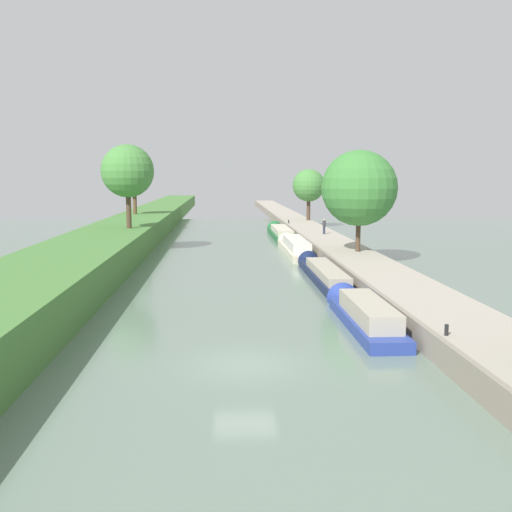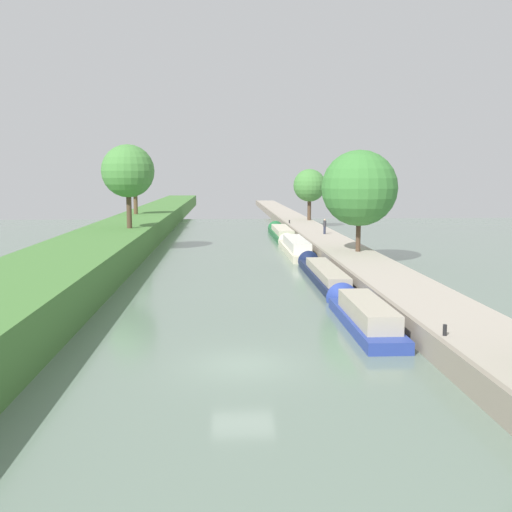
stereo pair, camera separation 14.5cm
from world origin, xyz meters
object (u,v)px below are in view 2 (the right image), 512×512
Objects in this scene: narrowboat_cream at (295,247)px; mooring_bollard_near at (445,330)px; person_walking at (325,226)px; narrowboat_navy at (323,273)px; mooring_bollard_far at (289,222)px; narrowboat_green at (281,232)px; narrowboat_blue at (362,313)px.

mooring_bollard_near reaches higher than narrowboat_cream.
mooring_bollard_near is at bearing -86.74° from narrowboat_cream.
narrowboat_navy is at bearing -99.89° from person_walking.
mooring_bollard_far reaches higher than narrowboat_navy.
narrowboat_green is 35.24× the size of mooring_bollard_far.
mooring_bollard_near is (1.87, -6.24, 0.76)m from narrowboat_blue.
mooring_bollard_far reaches higher than narrowboat_cream.
mooring_bollard_far reaches higher than narrowboat_blue.
person_walking is 3.69× the size of mooring_bollard_far.
narrowboat_blue is 0.69× the size of narrowboat_navy.
narrowboat_cream is at bearing -94.99° from mooring_bollard_far.
narrowboat_cream is 31.91× the size of mooring_bollard_far.
mooring_bollard_near is at bearing -93.07° from person_walking.
narrowboat_navy is at bearing -88.94° from narrowboat_cream.
person_walking is (3.89, 22.31, 1.50)m from narrowboat_navy.
narrowboat_cream is 15.49m from narrowboat_green.
narrowboat_navy is 37.14m from mooring_bollard_far.
narrowboat_green is at bearing 89.90° from narrowboat_blue.
narrowboat_cream is (-0.07, 27.81, 0.05)m from narrowboat_blue.
person_walking is at bearing 60.76° from narrowboat_cream.
mooring_bollard_near is at bearing -73.31° from narrowboat_blue.
person_walking reaches higher than narrowboat_blue.
narrowboat_cream is at bearing 93.26° from mooring_bollard_near.
narrowboat_navy is 22.70m from person_walking.
mooring_bollard_near and mooring_bollard_far have the same top height.
narrowboat_blue is at bearing -96.63° from person_walking.
person_walking is at bearing -63.45° from narrowboat_green.
narrowboat_cream is 0.91× the size of narrowboat_green.
narrowboat_navy is 19.27m from mooring_bollard_near.
person_walking reaches higher than narrowboat_navy.
person_walking is (4.10, 35.25, 1.41)m from narrowboat_blue.
mooring_bollard_far is at bearing 75.08° from narrowboat_green.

